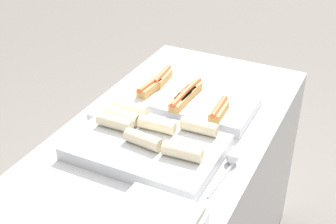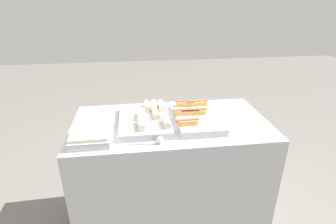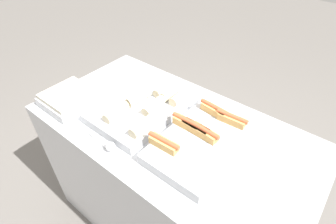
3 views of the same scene
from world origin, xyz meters
name	(u,v)px [view 1 (image 1 of 3)]	position (x,y,z in m)	size (l,w,h in m)	color
counter	(170,213)	(0.00, 0.00, 0.46)	(1.43, 0.76, 0.92)	#B7BABF
tray_hotdogs	(188,99)	(0.18, 0.00, 0.95)	(0.34, 0.55, 0.10)	#B7BABF
tray_wraps	(147,143)	(-0.18, 0.00, 0.96)	(0.36, 0.53, 0.10)	#B7BABF
serving_spoon_near	(230,162)	(-0.13, -0.30, 0.94)	(0.23, 0.05, 0.05)	silver
serving_spoon_far	(89,120)	(-0.13, 0.30, 0.94)	(0.25, 0.05, 0.05)	silver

